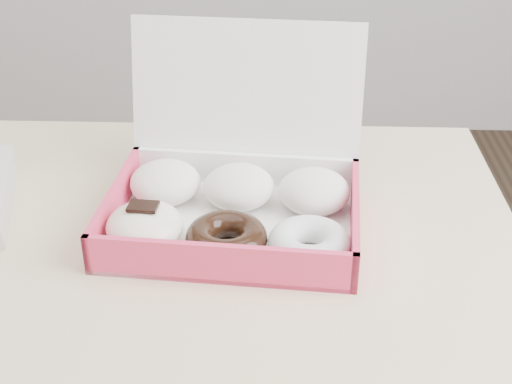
{
  "coord_description": "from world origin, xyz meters",
  "views": [
    {
      "loc": [
        0.29,
        -0.67,
        1.25
      ],
      "look_at": [
        0.26,
        0.09,
        0.8
      ],
      "focal_mm": 50.0,
      "sensor_mm": 36.0,
      "label": 1
    }
  ],
  "objects": [
    {
      "name": "donut_box",
      "position": [
        0.23,
        0.1,
        0.79
      ],
      "size": [
        0.33,
        0.3,
        0.23
      ],
      "rotation": [
        0.0,
        0.0,
        -0.08
      ],
      "color": "white",
      "rests_on": "table"
    },
    {
      "name": "table",
      "position": [
        0.0,
        0.0,
        0.67
      ],
      "size": [
        1.2,
        0.8,
        0.75
      ],
      "color": "#D1BD89",
      "rests_on": "ground"
    }
  ]
}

